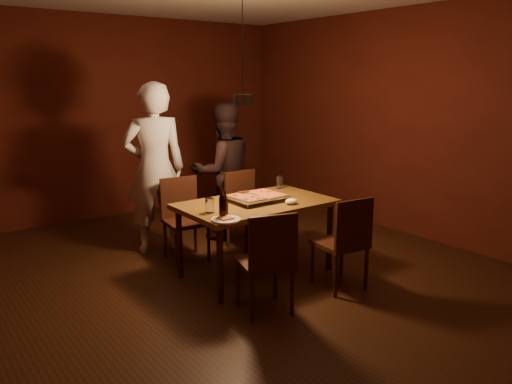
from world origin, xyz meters
TOP-DOWN VIEW (x-y plane):
  - room_shell at (0.00, 0.00)m, footprint 6.00×6.00m
  - dining_table at (0.13, -0.03)m, footprint 1.50×0.90m
  - chair_far_left at (-0.24, 0.80)m, footprint 0.47×0.47m
  - chair_far_right at (0.53, 0.71)m, footprint 0.42×0.42m
  - chair_near_left at (-0.34, -0.83)m, footprint 0.52×0.52m
  - chair_near_right at (0.54, -0.86)m, footprint 0.47×0.47m
  - pizza_tray at (0.16, 0.00)m, footprint 0.59×0.50m
  - pizza_meat at (0.03, -0.00)m, footprint 0.26×0.39m
  - pizza_cheese at (0.28, -0.00)m, footprint 0.27×0.41m
  - spatula at (0.15, 0.02)m, footprint 0.21×0.25m
  - beer_bottle_a at (-0.44, -0.32)m, footprint 0.07×0.07m
  - beer_bottle_b at (-0.40, -0.28)m, footprint 0.06×0.06m
  - water_glass_left at (-0.45, -0.10)m, footprint 0.09×0.09m
  - water_glass_right at (0.71, 0.31)m, footprint 0.07×0.07m
  - plate_slice at (-0.48, -0.41)m, footprint 0.26×0.26m
  - napkin at (0.35, -0.31)m, footprint 0.13×0.10m
  - diner_white at (-0.36, 1.21)m, footprint 0.80×0.63m
  - diner_dark at (0.52, 1.17)m, footprint 0.90×0.76m
  - pendant_lamp at (0.00, 0.00)m, footprint 0.18×0.18m

SIDE VIEW (x-z plane):
  - chair_far_left at x=-0.24m, z-range 0.29..0.78m
  - chair_far_right at x=0.53m, z-range 0.29..0.78m
  - chair_near_left at x=-0.34m, z-range 0.29..0.78m
  - chair_near_right at x=0.54m, z-range 0.29..0.78m
  - dining_table at x=0.13m, z-range 0.30..1.05m
  - plate_slice at x=-0.48m, z-range 0.75..0.77m
  - pizza_tray at x=0.16m, z-range 0.75..0.80m
  - napkin at x=0.35m, z-range 0.75..0.80m
  - pizza_meat at x=0.03m, z-range 0.80..0.82m
  - pizza_cheese at x=0.28m, z-range 0.80..0.82m
  - spatula at x=0.15m, z-range 0.79..0.83m
  - water_glass_left at x=-0.45m, z-range 0.75..0.88m
  - water_glass_right at x=0.71m, z-range 0.75..0.89m
  - diner_dark at x=0.52m, z-range 0.00..1.66m
  - beer_bottle_b at x=-0.40m, z-range 0.75..0.97m
  - beer_bottle_a at x=-0.44m, z-range 0.75..1.02m
  - diner_white at x=-0.36m, z-range 0.00..1.92m
  - room_shell at x=0.00m, z-range -1.60..4.40m
  - pendant_lamp at x=0.00m, z-range 1.21..2.31m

